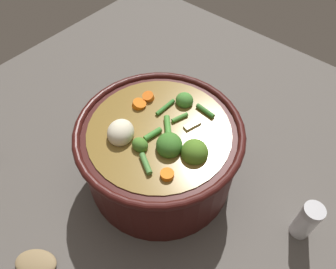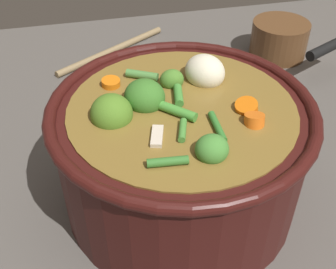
# 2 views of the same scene
# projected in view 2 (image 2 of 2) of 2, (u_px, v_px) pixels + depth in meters

# --- Properties ---
(ground_plane) EXTENTS (1.10, 1.10, 0.00)m
(ground_plane) POSITION_uv_depth(u_px,v_px,m) (180.00, 196.00, 0.54)
(ground_plane) COLOR #514C47
(cooking_pot) EXTENTS (0.29, 0.29, 0.17)m
(cooking_pot) POSITION_uv_depth(u_px,v_px,m) (181.00, 151.00, 0.49)
(cooking_pot) COLOR #38110F
(cooking_pot) RESTS_ON ground_plane
(wooden_spoon) EXTENTS (0.23, 0.23, 0.01)m
(wooden_spoon) POSITION_uv_depth(u_px,v_px,m) (138.00, 64.00, 0.78)
(wooden_spoon) COLOR olive
(wooden_spoon) RESTS_ON ground_plane
(small_saucepan) EXTENTS (0.14, 0.17, 0.07)m
(small_saucepan) POSITION_uv_depth(u_px,v_px,m) (281.00, 39.00, 0.79)
(small_saucepan) COLOR brown
(small_saucepan) RESTS_ON ground_plane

